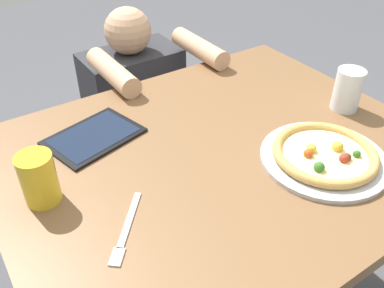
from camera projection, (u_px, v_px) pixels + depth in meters
dining_table at (218, 183)px, 1.15m from camera, size 1.12×0.90×0.75m
pizza_near at (324, 155)px, 1.03m from camera, size 0.32×0.32×0.04m
drink_cup_colored at (39, 179)px, 0.90m from camera, size 0.08×0.08×0.12m
water_cup_clear at (348, 89)px, 1.21m from camera, size 0.08×0.08×0.12m
fork at (126, 230)px, 0.86m from camera, size 0.15×0.17×0.00m
tablet at (94, 136)px, 1.12m from camera, size 0.27×0.22×0.01m
diner_seated at (137, 121)px, 1.82m from camera, size 0.42×0.52×0.90m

